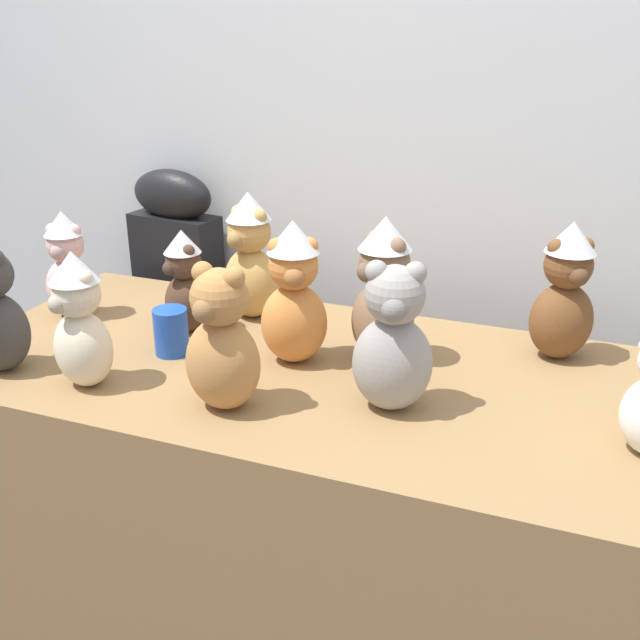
% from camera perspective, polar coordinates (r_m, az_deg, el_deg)
% --- Properties ---
extents(wall_back, '(7.00, 0.08, 2.60)m').
position_cam_1_polar(wall_back, '(2.10, 6.55, 17.97)').
color(wall_back, silver).
rests_on(wall_back, ground_plane).
extents(display_table, '(1.72, 0.77, 0.73)m').
position_cam_1_polar(display_table, '(1.85, -0.00, -13.98)').
color(display_table, olive).
rests_on(display_table, ground_plane).
extents(instrument_case, '(0.29, 0.16, 1.03)m').
position_cam_1_polar(instrument_case, '(2.44, -10.58, -0.49)').
color(instrument_case, black).
rests_on(instrument_case, ground_plane).
extents(teddy_bear_mocha, '(0.20, 0.19, 0.34)m').
position_cam_1_polar(teddy_bear_mocha, '(1.64, 4.91, 2.11)').
color(teddy_bear_mocha, '#7F6047').
rests_on(teddy_bear_mocha, display_table).
extents(teddy_bear_caramel, '(0.17, 0.15, 0.30)m').
position_cam_1_polar(teddy_bear_caramel, '(1.46, -7.61, -1.79)').
color(teddy_bear_caramel, '#B27A42').
rests_on(teddy_bear_caramel, display_table).
extents(teddy_bear_blush, '(0.15, 0.13, 0.28)m').
position_cam_1_polar(teddy_bear_blush, '(2.01, -18.89, 3.97)').
color(teddy_bear_blush, beige).
rests_on(teddy_bear_blush, display_table).
extents(teddy_bear_ginger, '(0.19, 0.18, 0.33)m').
position_cam_1_polar(teddy_bear_ginger, '(1.64, -2.04, 1.97)').
color(teddy_bear_ginger, '#D17F3D').
rests_on(teddy_bear_ginger, display_table).
extents(teddy_bear_honey, '(0.18, 0.17, 0.33)m').
position_cam_1_polar(teddy_bear_honey, '(1.90, -5.43, 4.85)').
color(teddy_bear_honey, tan).
rests_on(teddy_bear_honey, display_table).
extents(teddy_bear_cocoa, '(0.15, 0.14, 0.26)m').
position_cam_1_polar(teddy_bear_cocoa, '(1.84, -10.42, 2.85)').
color(teddy_bear_cocoa, '#4C3323').
rests_on(teddy_bear_cocoa, display_table).
extents(teddy_bear_ash, '(0.19, 0.17, 0.31)m').
position_cam_1_polar(teddy_bear_ash, '(1.45, 5.66, -1.72)').
color(teddy_bear_ash, gray).
rests_on(teddy_bear_ash, display_table).
extents(teddy_bear_chestnut, '(0.19, 0.18, 0.32)m').
position_cam_1_polar(teddy_bear_chestnut, '(1.74, 18.39, 1.98)').
color(teddy_bear_chestnut, brown).
rests_on(teddy_bear_chestnut, display_table).
extents(teddy_bear_cream, '(0.17, 0.15, 0.30)m').
position_cam_1_polar(teddy_bear_cream, '(1.61, -18.07, -0.12)').
color(teddy_bear_cream, beige).
rests_on(teddy_bear_cream, display_table).
extents(party_cup_blue, '(0.08, 0.08, 0.11)m').
position_cam_1_polar(party_cup_blue, '(1.75, -11.43, -0.87)').
color(party_cup_blue, blue).
rests_on(party_cup_blue, display_table).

